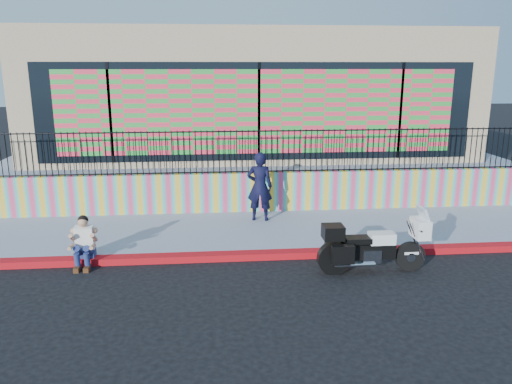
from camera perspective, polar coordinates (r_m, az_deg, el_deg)
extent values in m
plane|color=black|center=(11.18, 2.37, -7.52)|extent=(90.00, 90.00, 0.00)
cube|color=red|center=(11.15, 2.38, -7.16)|extent=(16.00, 0.30, 0.15)
cube|color=gray|center=(12.69, 1.40, -4.46)|extent=(16.00, 3.00, 0.15)
cube|color=#E83D6D|center=(14.04, 0.67, 0.03)|extent=(16.00, 0.20, 1.10)
cube|color=gray|center=(19.02, -0.89, 3.55)|extent=(16.00, 10.00, 1.25)
cube|color=tan|center=(18.52, -0.88, 11.44)|extent=(14.00, 8.00, 4.00)
cube|color=black|center=(14.55, 0.34, 9.13)|extent=(12.60, 0.04, 2.80)
cube|color=#FA3752|center=(14.52, 0.35, 9.12)|extent=(11.48, 0.02, 2.40)
cylinder|color=black|center=(10.87, 17.19, -7.05)|extent=(0.62, 0.13, 0.62)
cylinder|color=black|center=(10.38, 8.93, -7.58)|extent=(0.62, 0.13, 0.62)
cube|color=black|center=(10.54, 13.21, -6.52)|extent=(0.89, 0.26, 0.32)
cube|color=silver|center=(10.56, 12.93, -7.01)|extent=(0.38, 0.32, 0.28)
cube|color=white|center=(10.51, 14.17, -5.12)|extent=(0.52, 0.30, 0.23)
cube|color=black|center=(10.36, 11.55, -5.36)|extent=(0.52, 0.32, 0.11)
cube|color=white|center=(10.74, 18.26, -3.95)|extent=(0.28, 0.49, 0.39)
cube|color=silver|center=(10.67, 18.57, -2.40)|extent=(0.17, 0.43, 0.32)
cube|color=black|center=(10.17, 8.80, -4.55)|extent=(0.41, 0.39, 0.28)
cube|color=black|center=(10.08, 9.88, -7.05)|extent=(0.45, 0.17, 0.38)
cube|color=black|center=(10.59, 9.10, -5.96)|extent=(0.45, 0.17, 0.38)
cube|color=white|center=(10.84, 17.23, -6.59)|extent=(0.30, 0.15, 0.06)
imported|color=black|center=(13.09, 0.42, 0.63)|extent=(0.73, 0.54, 1.83)
cube|color=navy|center=(11.40, -18.81, -6.56)|extent=(0.36, 0.28, 0.18)
cube|color=white|center=(11.25, -18.99, -4.96)|extent=(0.38, 0.27, 0.54)
sphere|color=tan|center=(11.10, -19.19, -3.27)|extent=(0.21, 0.21, 0.21)
cube|color=#472814|center=(11.09, -19.75, -8.27)|extent=(0.11, 0.26, 0.10)
cube|color=#472814|center=(11.05, -18.74, -8.29)|extent=(0.11, 0.26, 0.10)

